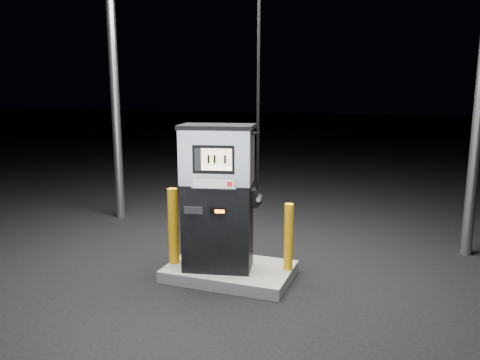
% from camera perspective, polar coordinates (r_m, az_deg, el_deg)
% --- Properties ---
extents(ground, '(80.00, 80.00, 0.00)m').
position_cam_1_polar(ground, '(6.25, -1.25, -11.72)').
color(ground, black).
rests_on(ground, ground).
extents(pump_island, '(1.60, 1.00, 0.15)m').
position_cam_1_polar(pump_island, '(6.22, -1.25, -11.09)').
color(pump_island, slate).
rests_on(pump_island, ground).
extents(fuel_dispenser, '(1.06, 0.72, 3.82)m').
position_cam_1_polar(fuel_dispenser, '(5.86, -2.70, -2.01)').
color(fuel_dispenser, black).
rests_on(fuel_dispenser, pump_island).
extents(bollard_left, '(0.14, 0.14, 1.01)m').
position_cam_1_polar(bollard_left, '(6.21, -8.13, -5.58)').
color(bollard_left, '#FEAE0E').
rests_on(bollard_left, pump_island).
extents(bollard_right, '(0.12, 0.12, 0.86)m').
position_cam_1_polar(bollard_right, '(5.97, 5.94, -6.93)').
color(bollard_right, '#FEAE0E').
rests_on(bollard_right, pump_island).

